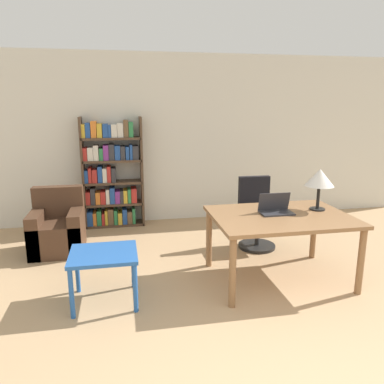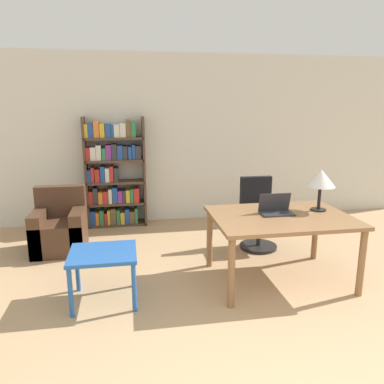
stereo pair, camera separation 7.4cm
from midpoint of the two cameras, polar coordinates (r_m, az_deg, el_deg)
name	(u,v)px [view 2 (the right image)]	position (r m, az deg, el deg)	size (l,w,h in m)	color
wall_back	(192,139)	(6.23, 0.41, 8.08)	(8.00, 0.06, 2.70)	silver
desk	(281,223)	(4.17, 13.85, -4.63)	(1.47, 1.08, 0.75)	olive
laptop	(276,209)	(4.19, 13.17, -2.57)	(0.36, 0.21, 0.22)	#2D2D33
table_lamp	(321,179)	(4.38, 19.49, 1.88)	(0.32, 0.32, 0.47)	black
office_chair	(258,216)	(5.16, 10.40, -3.58)	(0.50, 0.50, 0.95)	black
side_table_blue	(103,259)	(3.79, -12.84, -9.92)	(0.64, 0.57, 0.52)	#2356A3
armchair	(60,229)	(5.29, -19.09, -5.40)	(0.66, 0.67, 0.83)	#472D1E
bookshelf	(113,175)	(6.01, -11.57, 2.53)	(0.93, 0.28, 1.73)	#4C3828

